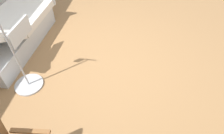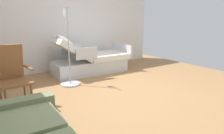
{
  "view_description": "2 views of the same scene",
  "coord_description": "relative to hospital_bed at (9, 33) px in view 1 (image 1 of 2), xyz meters",
  "views": [
    {
      "loc": [
        -0.49,
        2.37,
        2.43
      ],
      "look_at": [
        -0.23,
        0.66,
        0.61
      ],
      "focal_mm": 31.0,
      "sensor_mm": 36.0,
      "label": 1
    },
    {
      "loc": [
        -3.06,
        2.37,
        1.47
      ],
      "look_at": [
        -0.09,
        0.36,
        0.6
      ],
      "focal_mm": 33.05,
      "sensor_mm": 36.0,
      "label": 2
    }
  ],
  "objects": [
    {
      "name": "ground_plane",
      "position": [
        -1.8,
        0.19,
        -0.31
      ],
      "size": [
        6.67,
        6.67,
        0.0
      ],
      "primitive_type": "plane",
      "color": "#9E7247"
    },
    {
      "name": "hospital_bed",
      "position": [
        0.0,
        0.0,
        0.0
      ],
      "size": [
        1.06,
        2.09,
        1.11
      ],
      "color": "silver",
      "rests_on": "ground"
    },
    {
      "name": "iv_pole",
      "position": [
        -0.69,
        0.87,
        -0.06
      ],
      "size": [
        0.44,
        0.44,
        1.69
      ],
      "color": "#B2B5BA",
      "rests_on": "ground"
    }
  ]
}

